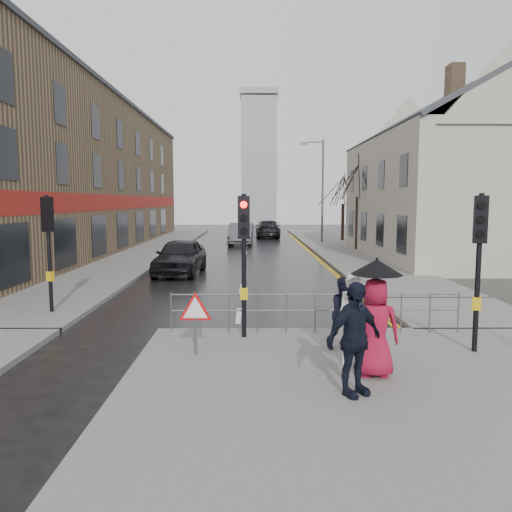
{
  "coord_description": "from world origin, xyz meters",
  "views": [
    {
      "loc": [
        0.37,
        -11.45,
        3.37
      ],
      "look_at": [
        0.51,
        2.88,
        1.79
      ],
      "focal_mm": 35.0,
      "sensor_mm": 36.0,
      "label": 1
    }
  ],
  "objects_px": {
    "pedestrian_with_umbrella": "(375,315)",
    "car_mid": "(241,234)",
    "pedestrian_b": "(345,313)",
    "pedestrian_a": "(354,318)",
    "car_parked": "(180,256)",
    "pedestrian_d": "(354,339)"
  },
  "relations": [
    {
      "from": "pedestrian_with_umbrella",
      "to": "car_mid",
      "type": "relative_size",
      "value": 0.43
    },
    {
      "from": "pedestrian_b",
      "to": "pedestrian_a",
      "type": "bearing_deg",
      "value": -109.49
    },
    {
      "from": "pedestrian_a",
      "to": "car_mid",
      "type": "height_order",
      "value": "pedestrian_a"
    },
    {
      "from": "car_parked",
      "to": "pedestrian_with_umbrella",
      "type": "bearing_deg",
      "value": -64.27
    },
    {
      "from": "pedestrian_a",
      "to": "car_parked",
      "type": "relative_size",
      "value": 0.38
    },
    {
      "from": "pedestrian_with_umbrella",
      "to": "pedestrian_d",
      "type": "bearing_deg",
      "value": -122.75
    },
    {
      "from": "car_parked",
      "to": "car_mid",
      "type": "bearing_deg",
      "value": 85.0
    },
    {
      "from": "pedestrian_with_umbrella",
      "to": "car_mid",
      "type": "height_order",
      "value": "pedestrian_with_umbrella"
    },
    {
      "from": "pedestrian_b",
      "to": "car_mid",
      "type": "distance_m",
      "value": 28.01
    },
    {
      "from": "pedestrian_a",
      "to": "car_parked",
      "type": "bearing_deg",
      "value": 112.1
    },
    {
      "from": "pedestrian_b",
      "to": "pedestrian_d",
      "type": "bearing_deg",
      "value": -116.15
    },
    {
      "from": "car_parked",
      "to": "car_mid",
      "type": "distance_m",
      "value": 15.8
    },
    {
      "from": "pedestrian_with_umbrella",
      "to": "car_parked",
      "type": "height_order",
      "value": "pedestrian_with_umbrella"
    },
    {
      "from": "pedestrian_d",
      "to": "car_parked",
      "type": "bearing_deg",
      "value": 77.98
    },
    {
      "from": "pedestrian_d",
      "to": "car_mid",
      "type": "xyz_separation_m",
      "value": [
        -2.5,
        30.51,
        -0.26
      ]
    },
    {
      "from": "pedestrian_b",
      "to": "pedestrian_d",
      "type": "xyz_separation_m",
      "value": [
        -0.35,
        -2.65,
        0.17
      ]
    },
    {
      "from": "pedestrian_b",
      "to": "car_mid",
      "type": "height_order",
      "value": "pedestrian_b"
    },
    {
      "from": "car_mid",
      "to": "pedestrian_with_umbrella",
      "type": "bearing_deg",
      "value": -82.43
    },
    {
      "from": "car_parked",
      "to": "pedestrian_b",
      "type": "bearing_deg",
      "value": -62.38
    },
    {
      "from": "pedestrian_with_umbrella",
      "to": "pedestrian_d",
      "type": "xyz_separation_m",
      "value": [
        -0.58,
        -0.9,
        -0.2
      ]
    },
    {
      "from": "pedestrian_a",
      "to": "car_mid",
      "type": "distance_m",
      "value": 29.01
    },
    {
      "from": "pedestrian_a",
      "to": "pedestrian_with_umbrella",
      "type": "relative_size",
      "value": 0.84
    }
  ]
}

